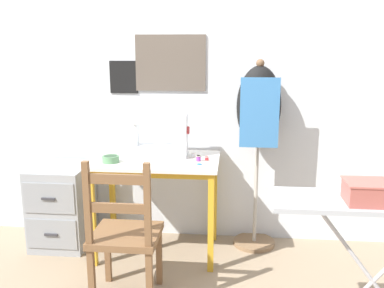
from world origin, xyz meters
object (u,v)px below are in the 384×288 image
at_px(thread_spool_far_edge, 207,159).
at_px(filing_cabinet, 62,205).
at_px(scissors, 203,164).
at_px(thread_spool_near_machine, 193,155).
at_px(sewing_machine, 164,137).
at_px(dress_form, 258,117).
at_px(fabric_bowl, 111,159).
at_px(thread_spool_mid_table, 198,159).
at_px(wooden_chair, 125,235).
at_px(storage_box, 370,192).
at_px(ironing_board, 380,210).

relative_size(thread_spool_far_edge, filing_cabinet, 0.05).
xyz_separation_m(scissors, thread_spool_near_machine, (-0.09, 0.20, 0.01)).
distance_m(sewing_machine, dress_form, 0.71).
xyz_separation_m(fabric_bowl, thread_spool_mid_table, (0.61, 0.08, -0.00)).
bearing_deg(wooden_chair, storage_box, -17.10).
distance_m(sewing_machine, thread_spool_near_machine, 0.25).
bearing_deg(filing_cabinet, ironing_board, -27.58).
bearing_deg(ironing_board, scissors, 136.38).
bearing_deg(dress_form, ironing_board, -66.20).
bearing_deg(wooden_chair, dress_form, 45.42).
bearing_deg(storage_box, fabric_bowl, 148.90).
relative_size(wooden_chair, filing_cabinet, 1.44).
bearing_deg(dress_form, wooden_chair, -134.58).
relative_size(thread_spool_near_machine, thread_spool_far_edge, 1.10).
relative_size(thread_spool_mid_table, ironing_board, 0.04).
height_order(scissors, filing_cabinet, scissors).
bearing_deg(fabric_bowl, thread_spool_mid_table, 7.74).
bearing_deg(sewing_machine, fabric_bowl, -149.64).
bearing_deg(thread_spool_near_machine, sewing_machine, -179.60).
height_order(fabric_bowl, thread_spool_far_edge, fabric_bowl).
bearing_deg(fabric_bowl, wooden_chair, -66.62).
xyz_separation_m(sewing_machine, storage_box, (1.13, -1.09, -0.01)).
bearing_deg(dress_form, filing_cabinet, -175.39).
xyz_separation_m(fabric_bowl, dress_form, (1.03, 0.32, 0.26)).
bearing_deg(thread_spool_far_edge, storage_box, -50.92).
bearing_deg(fabric_bowl, dress_form, 17.30).
distance_m(scissors, filing_cabinet, 1.20).
distance_m(thread_spool_far_edge, dress_form, 0.50).
bearing_deg(fabric_bowl, scissors, 0.52).
height_order(filing_cabinet, storage_box, storage_box).
bearing_deg(filing_cabinet, thread_spool_far_edge, -4.71).
height_order(thread_spool_near_machine, ironing_board, ironing_board).
xyz_separation_m(sewing_machine, dress_form, (0.69, 0.12, 0.14)).
height_order(fabric_bowl, filing_cabinet, fabric_bowl).
xyz_separation_m(scissors, storage_box, (0.82, -0.89, 0.14)).
height_order(thread_spool_mid_table, wooden_chair, wooden_chair).
distance_m(thread_spool_far_edge, storage_box, 1.29).
bearing_deg(ironing_board, thread_spool_near_machine, 133.14).
xyz_separation_m(thread_spool_near_machine, wooden_chair, (-0.34, -0.70, -0.32)).
height_order(sewing_machine, wooden_chair, sewing_machine).
bearing_deg(dress_form, thread_spool_near_machine, -165.79).
height_order(sewing_machine, storage_box, sewing_machine).
distance_m(fabric_bowl, thread_spool_near_machine, 0.59).
bearing_deg(storage_box, thread_spool_mid_table, 131.71).
bearing_deg(scissors, storage_box, -47.33).
xyz_separation_m(sewing_machine, scissors, (0.31, -0.19, -0.15)).
height_order(wooden_chair, ironing_board, wooden_chair).
relative_size(filing_cabinet, ironing_board, 0.62).
xyz_separation_m(fabric_bowl, ironing_board, (1.54, -0.84, 0.01)).
bearing_deg(scissors, thread_spool_mid_table, 118.03).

